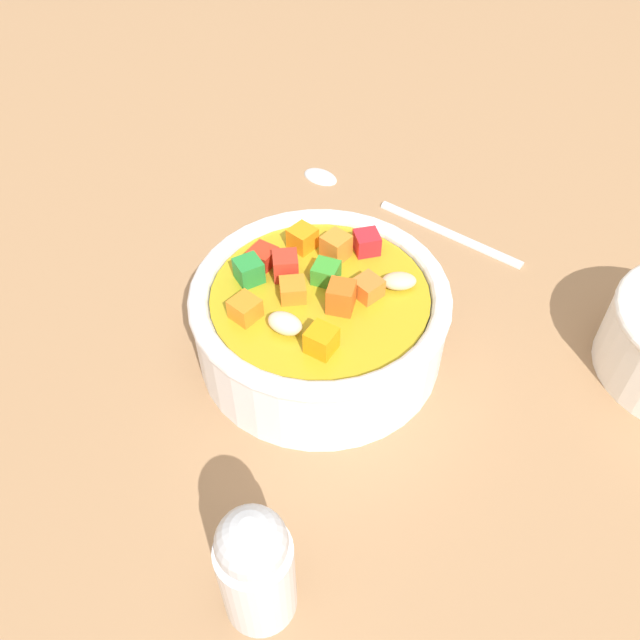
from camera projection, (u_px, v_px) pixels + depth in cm
name	position (u px, v px, depth cm)	size (l,w,h in cm)	color
ground_plane	(320.00, 359.00, 44.21)	(140.00, 140.00, 2.00)	#9E754F
soup_bowl_main	(320.00, 317.00, 41.21)	(15.87, 15.87, 6.91)	white
spoon	(389.00, 204.00, 53.42)	(19.45, 8.50, 0.95)	silver
pepper_shaker	(256.00, 567.00, 29.53)	(3.52, 3.52, 8.16)	silver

